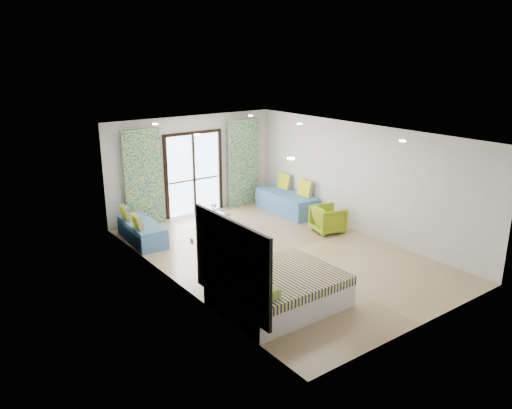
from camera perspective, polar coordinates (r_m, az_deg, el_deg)
floor at (r=11.16m, az=2.59°, el=-5.68°), size 5.00×7.50×0.01m
ceiling at (r=10.42m, az=2.79°, el=8.16°), size 5.00×7.50×0.01m
wall_back at (r=13.74m, az=-7.21°, el=4.46°), size 5.00×0.01×2.70m
wall_front at (r=8.30m, az=19.22°, el=-4.80°), size 5.00×0.01×2.70m
wall_left at (r=9.41m, az=-9.25°, el=-1.49°), size 0.01×7.50×2.70m
wall_right at (r=12.39m, az=11.73°, el=2.87°), size 0.01×7.50×2.70m
balcony_door at (r=13.73m, az=-7.13°, el=4.07°), size 1.76×0.08×2.28m
balcony_rail at (r=13.81m, az=-7.11°, el=2.83°), size 1.52×0.03×0.04m
curtain_left at (r=12.94m, az=-12.79°, el=2.94°), size 1.00×0.10×2.50m
curtain_right at (r=14.41m, az=-1.45°, el=4.77°), size 1.00×0.10×2.50m
downlight_a at (r=8.03m, az=4.00°, el=5.27°), size 0.12×0.12×0.02m
downlight_b at (r=10.05m, az=16.40°, el=6.99°), size 0.12×0.12×0.02m
downlight_c at (r=10.46m, az=-6.75°, el=7.93°), size 0.12×0.12×0.02m
downlight_d at (r=12.08m, az=4.99°, el=9.18°), size 0.12×0.12×0.02m
downlight_e at (r=12.23m, az=-11.48°, el=9.00°), size 0.12×0.12×0.02m
downlight_f at (r=13.63m, az=-0.63°, el=10.13°), size 0.12×0.12×0.02m
headboard at (r=8.06m, az=-2.91°, el=-6.77°), size 0.06×2.10×1.50m
switch_plate at (r=9.05m, az=-7.35°, el=-4.17°), size 0.02×0.10×0.10m
bed at (r=8.91m, az=2.51°, el=-9.67°), size 2.10×1.71×0.72m
daybed_left at (r=12.10m, az=-12.95°, el=-2.96°), size 0.75×1.71×0.83m
daybed_right at (r=13.97m, az=3.60°, el=0.34°), size 0.86×2.03×0.98m
coffee_table at (r=12.52m, az=-4.80°, el=-1.36°), size 0.81×0.81×0.72m
vase at (r=12.53m, az=-4.91°, el=-0.74°), size 0.21×0.22×0.17m
armchair at (r=12.50m, az=8.26°, el=-1.54°), size 0.81×0.84×0.73m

